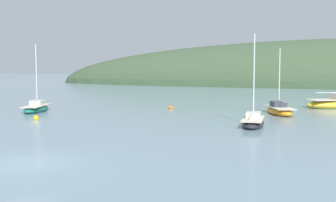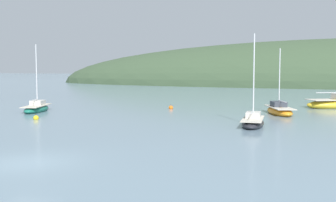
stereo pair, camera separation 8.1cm
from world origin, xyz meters
The scene contains 6 objects.
ground_plane centered at (0.00, 0.00, 0.00)m, with size 400.00×400.00×0.00m, color slate.
sailboat_grey_yawl centered at (9.34, 23.53, 0.33)m, with size 3.39×5.49×6.03m.
sailboat_teal_outer centered at (-12.55, 18.50, 0.31)m, with size 2.90×5.10×6.48m.
sailboat_red_portside centered at (8.04, 14.98, 0.30)m, with size 1.75×4.58×6.73m.
mooring_buoy_channel centered at (-1.29, 24.84, 0.12)m, with size 0.44×0.44×0.54m.
mooring_buoy_inner centered at (-8.95, 13.32, 0.12)m, with size 0.44×0.44×0.54m.
Camera 1 is at (11.67, -15.67, 4.26)m, focal length 45.69 mm.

